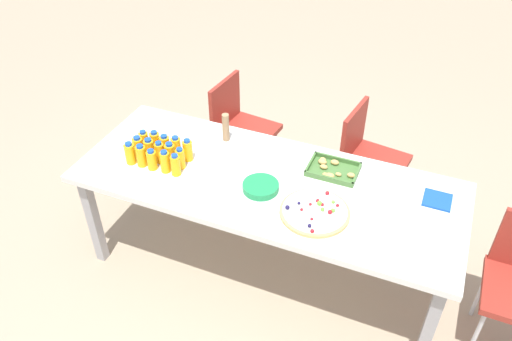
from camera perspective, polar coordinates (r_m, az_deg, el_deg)
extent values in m
plane|color=tan|center=(3.44, 1.05, -10.51)|extent=(12.00, 12.00, 0.00)
cube|color=silver|center=(2.94, 1.20, -1.36)|extent=(2.23, 0.86, 0.04)
cube|color=#99999E|center=(3.40, -17.63, -5.24)|extent=(0.06, 0.06, 0.69)
cube|color=#99999E|center=(2.87, 18.68, -16.29)|extent=(0.06, 0.06, 0.69)
cube|color=#99999E|center=(3.81, -11.46, 1.36)|extent=(0.06, 0.06, 0.69)
cube|color=#99999E|center=(3.34, 20.28, -6.93)|extent=(0.06, 0.06, 0.69)
cylinder|color=silver|center=(3.10, 23.20, -16.65)|extent=(0.02, 0.02, 0.41)
cylinder|color=silver|center=(3.31, 23.65, -12.31)|extent=(0.02, 0.02, 0.41)
cube|color=maroon|center=(3.61, 13.14, 0.79)|extent=(0.45, 0.45, 0.04)
cube|color=maroon|center=(3.55, 10.80, 4.17)|extent=(0.08, 0.38, 0.38)
cylinder|color=silver|center=(3.86, 15.66, -1.60)|extent=(0.02, 0.02, 0.41)
cylinder|color=silver|center=(3.62, 14.07, -4.42)|extent=(0.02, 0.02, 0.41)
cylinder|color=silver|center=(3.92, 11.28, -0.09)|extent=(0.02, 0.02, 0.41)
cylinder|color=silver|center=(3.68, 9.42, -2.75)|extent=(0.02, 0.02, 0.41)
cube|color=maroon|center=(3.83, -1.01, 4.31)|extent=(0.44, 0.44, 0.04)
cube|color=maroon|center=(3.81, -3.48, 7.42)|extent=(0.07, 0.38, 0.38)
cylinder|color=silver|center=(4.02, 2.14, 1.92)|extent=(0.02, 0.02, 0.41)
cylinder|color=silver|center=(3.80, -0.06, -0.59)|extent=(0.02, 0.02, 0.41)
cylinder|color=silver|center=(4.15, -1.80, 3.18)|extent=(0.02, 0.02, 0.41)
cylinder|color=silver|center=(3.93, -4.15, 0.82)|extent=(0.02, 0.02, 0.41)
cylinder|color=#F9AE14|center=(3.11, -13.83, 1.80)|extent=(0.06, 0.06, 0.13)
cylinder|color=blue|center=(3.07, -14.02, 2.87)|extent=(0.04, 0.04, 0.02)
cylinder|color=#F9AC14|center=(3.08, -12.64, 1.55)|extent=(0.06, 0.06, 0.13)
cylinder|color=blue|center=(3.04, -12.83, 2.63)|extent=(0.04, 0.04, 0.02)
cylinder|color=#F9AF14|center=(3.04, -11.51, 1.11)|extent=(0.06, 0.06, 0.12)
cylinder|color=blue|center=(3.00, -11.66, 2.11)|extent=(0.04, 0.04, 0.02)
cylinder|color=#F9AE14|center=(3.00, -10.08, 0.91)|extent=(0.06, 0.06, 0.13)
cylinder|color=blue|center=(2.96, -10.23, 2.00)|extent=(0.04, 0.04, 0.02)
cylinder|color=#F8AF14|center=(2.97, -8.93, 0.54)|extent=(0.06, 0.06, 0.12)
cylinder|color=blue|center=(2.93, -9.06, 1.61)|extent=(0.04, 0.04, 0.02)
cylinder|color=#FAAE14|center=(3.17, -12.97, 2.56)|extent=(0.06, 0.06, 0.12)
cylinder|color=blue|center=(3.13, -13.14, 3.54)|extent=(0.04, 0.04, 0.02)
cylinder|color=#F9AF14|center=(3.13, -11.79, 2.30)|extent=(0.06, 0.06, 0.12)
cylinder|color=blue|center=(3.09, -11.95, 3.33)|extent=(0.04, 0.04, 0.02)
cylinder|color=#FAAB14|center=(3.08, -10.67, 1.93)|extent=(0.05, 0.05, 0.13)
cylinder|color=blue|center=(3.04, -10.82, 2.99)|extent=(0.04, 0.04, 0.02)
cylinder|color=#F9AD14|center=(3.05, -9.52, 1.75)|extent=(0.06, 0.06, 0.13)
cylinder|color=blue|center=(3.01, -9.67, 2.89)|extent=(0.04, 0.04, 0.02)
cylinder|color=#F9AC14|center=(3.02, -8.41, 1.27)|extent=(0.05, 0.05, 0.12)
cylinder|color=blue|center=(2.98, -8.53, 2.32)|extent=(0.03, 0.03, 0.02)
cylinder|color=#F9AF14|center=(3.21, -12.34, 3.19)|extent=(0.06, 0.06, 0.12)
cylinder|color=blue|center=(3.17, -12.50, 4.18)|extent=(0.04, 0.04, 0.02)
cylinder|color=#F9AD14|center=(3.17, -11.19, 3.05)|extent=(0.06, 0.06, 0.13)
cylinder|color=blue|center=(3.13, -11.35, 4.12)|extent=(0.04, 0.04, 0.02)
cylinder|color=#F9AC14|center=(3.13, -10.08, 2.67)|extent=(0.06, 0.06, 0.13)
cylinder|color=blue|center=(3.09, -10.23, 3.75)|extent=(0.04, 0.04, 0.02)
cylinder|color=#F9AE14|center=(3.10, -8.86, 2.46)|extent=(0.06, 0.06, 0.13)
cylinder|color=blue|center=(3.06, -9.00, 3.60)|extent=(0.04, 0.04, 0.02)
cylinder|color=#FAAB14|center=(3.07, -7.61, 2.18)|extent=(0.06, 0.06, 0.13)
cylinder|color=blue|center=(3.03, -7.72, 3.27)|extent=(0.04, 0.04, 0.02)
cylinder|color=tan|center=(2.73, 6.54, -4.64)|extent=(0.37, 0.37, 0.02)
cylinder|color=white|center=(2.72, 6.56, -4.45)|extent=(0.34, 0.34, 0.01)
sphere|color=red|center=(2.75, 6.07, -3.75)|extent=(0.02, 0.02, 0.02)
sphere|color=#1E1947|center=(2.71, 3.52, -4.12)|extent=(0.02, 0.02, 0.02)
sphere|color=red|center=(2.76, 9.06, -3.85)|extent=(0.02, 0.02, 0.02)
sphere|color=red|center=(2.75, 7.39, -3.76)|extent=(0.02, 0.02, 0.02)
sphere|color=#1E1947|center=(2.62, 5.98, -6.13)|extent=(0.02, 0.02, 0.02)
sphere|color=#66B238|center=(2.77, 8.58, -3.47)|extent=(0.02, 0.02, 0.02)
sphere|color=#66B238|center=(2.75, 7.09, -3.64)|extent=(0.03, 0.03, 0.03)
sphere|color=red|center=(2.77, 6.88, -3.35)|extent=(0.02, 0.02, 0.02)
sphere|color=red|center=(2.71, 5.09, -4.34)|extent=(0.02, 0.02, 0.02)
sphere|color=red|center=(2.60, 6.28, -6.70)|extent=(0.02, 0.02, 0.02)
sphere|color=#66B238|center=(2.72, 7.42, -4.32)|extent=(0.02, 0.02, 0.02)
sphere|color=red|center=(2.82, 7.94, -2.51)|extent=(0.02, 0.02, 0.02)
sphere|color=#1E1947|center=(2.75, 4.80, -3.63)|extent=(0.02, 0.02, 0.02)
sphere|color=red|center=(2.71, 8.22, -4.60)|extent=(0.02, 0.02, 0.02)
sphere|color=red|center=(2.66, 6.23, -5.38)|extent=(0.02, 0.02, 0.02)
sphere|color=#66B238|center=(2.72, 8.56, -4.42)|extent=(0.02, 0.02, 0.02)
cube|color=#477238|center=(3.02, 8.56, -0.05)|extent=(0.29, 0.21, 0.01)
cube|color=#477238|center=(2.94, 8.05, -0.97)|extent=(0.29, 0.01, 0.03)
cube|color=#477238|center=(3.09, 9.09, 1.21)|extent=(0.29, 0.01, 0.03)
cube|color=#477238|center=(3.04, 6.07, 0.77)|extent=(0.01, 0.21, 0.03)
cube|color=#477238|center=(2.99, 11.14, -0.49)|extent=(0.01, 0.21, 0.03)
ellipsoid|color=tan|center=(3.08, 7.45, 1.26)|extent=(0.04, 0.03, 0.02)
ellipsoid|color=tan|center=(2.96, 8.06, -0.61)|extent=(0.04, 0.03, 0.02)
ellipsoid|color=tan|center=(3.02, 7.55, 0.42)|extent=(0.05, 0.03, 0.03)
ellipsoid|color=tan|center=(2.98, 10.54, -0.52)|extent=(0.05, 0.03, 0.03)
ellipsoid|color=tan|center=(2.95, 8.22, -0.58)|extent=(0.05, 0.04, 0.03)
ellipsoid|color=tan|center=(2.98, 9.16, -0.43)|extent=(0.04, 0.03, 0.02)
ellipsoid|color=tan|center=(3.05, 7.40, 0.96)|extent=(0.05, 0.04, 0.03)
ellipsoid|color=tan|center=(2.97, 7.74, -0.46)|extent=(0.04, 0.03, 0.02)
ellipsoid|color=tan|center=(3.06, 8.76, 0.91)|extent=(0.05, 0.04, 0.03)
cylinder|color=#1E8C4C|center=(2.86, 0.56, -2.11)|extent=(0.20, 0.20, 0.00)
cylinder|color=#1E8C4C|center=(2.86, 0.56, -2.03)|extent=(0.20, 0.20, 0.00)
cylinder|color=#1E8C4C|center=(2.86, 0.56, -1.95)|extent=(0.20, 0.20, 0.00)
cylinder|color=#1E8C4C|center=(2.85, 0.56, -1.88)|extent=(0.20, 0.20, 0.00)
cylinder|color=#1E8C4C|center=(2.85, 0.56, -1.80)|extent=(0.20, 0.20, 0.00)
cylinder|color=#1E8C4C|center=(2.85, 0.56, -1.72)|extent=(0.20, 0.20, 0.00)
cylinder|color=#1E8C4C|center=(2.84, 0.56, -1.65)|extent=(0.20, 0.20, 0.00)
cylinder|color=#1E8C4C|center=(2.84, 0.56, -1.57)|extent=(0.20, 0.20, 0.00)
cube|color=#194CA5|center=(2.96, 19.53, -3.11)|extent=(0.15, 0.15, 0.01)
cylinder|color=#9E7A56|center=(3.21, -3.38, 4.81)|extent=(0.04, 0.04, 0.19)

